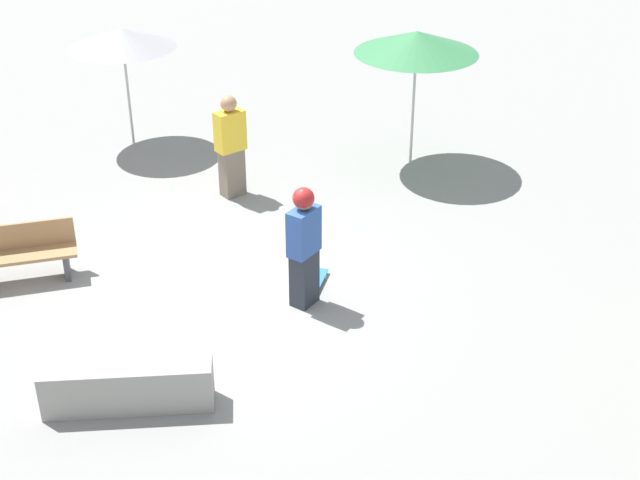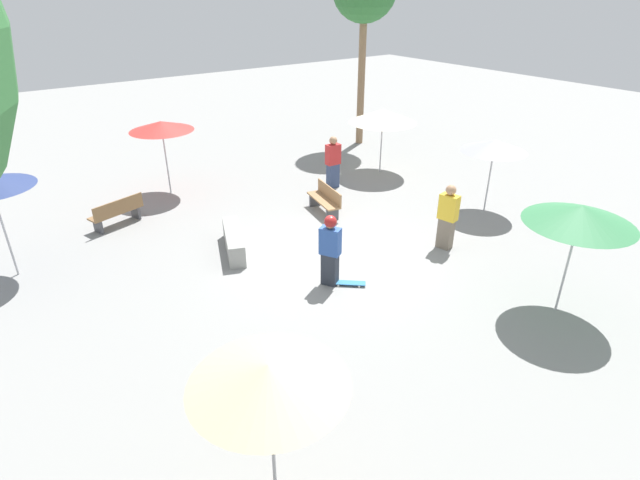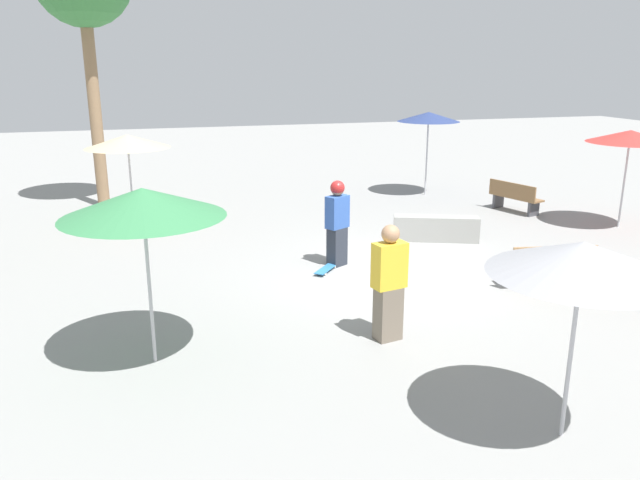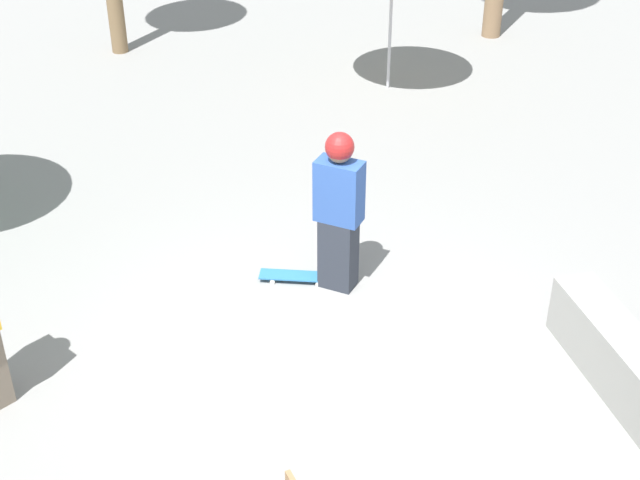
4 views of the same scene
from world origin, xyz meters
name	(u,v)px [view 3 (image 3 of 4)]	position (x,y,z in m)	size (l,w,h in m)	color
ground_plane	(388,272)	(0.00, 0.00, 0.00)	(60.00, 60.00, 0.00)	gray
skater_main	(337,220)	(-0.73, -0.86, 0.97)	(0.46, 0.54, 1.79)	#282D38
skateboard	(326,269)	(-0.40, -1.18, 0.06)	(0.74, 0.67, 0.07)	teal
concrete_ledge	(436,228)	(-1.83, 1.96, 0.30)	(1.12, 2.01, 0.59)	gray
bench_near	(550,266)	(1.67, 2.57, 0.43)	(0.74, 1.65, 0.85)	#47474C
bench_far	(515,197)	(-3.88, 5.41, 0.43)	(1.66, 0.89, 0.85)	#47474C
shade_umbrella_tan	(127,141)	(-4.72, -4.91, 2.25)	(2.04, 2.04, 2.41)	#B7B7BC
shade_umbrella_green	(143,203)	(2.69, -4.67, 2.31)	(2.20, 2.20, 2.51)	#B7B7BC
shade_umbrella_red	(630,137)	(-1.66, 7.05, 2.32)	(2.08, 2.08, 2.48)	#B7B7BC
shade_umbrella_navy	(429,117)	(-6.76, 4.03, 2.45)	(1.94, 1.94, 2.60)	#B7B7BC
shade_umbrella_grey	(582,259)	(5.87, -0.27, 2.12)	(1.98, 1.98, 2.30)	#B7B7BC
bystander_far	(389,283)	(2.92, -1.21, 0.90)	(0.37, 0.54, 1.81)	#726656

